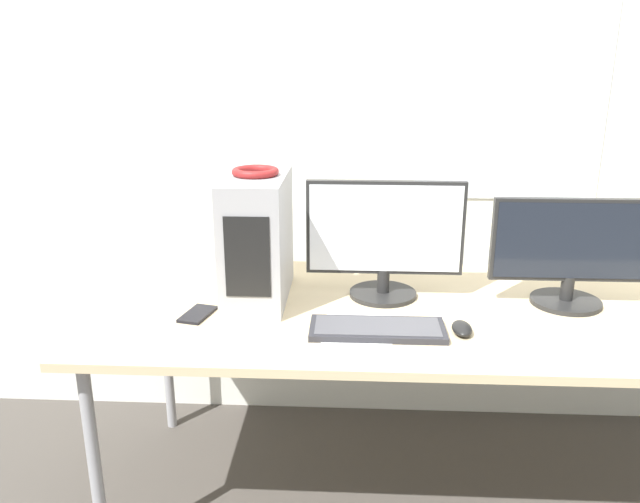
% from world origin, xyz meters
% --- Properties ---
extents(wall_back, '(8.00, 0.07, 2.70)m').
position_xyz_m(wall_back, '(0.00, 1.06, 1.35)').
color(wall_back, silver).
rests_on(wall_back, ground_plane).
extents(desk, '(2.50, 0.93, 0.75)m').
position_xyz_m(desk, '(0.00, 0.46, 0.71)').
color(desk, '#D1BA8E').
rests_on(desk, ground_plane).
extents(pc_tower, '(0.20, 0.43, 0.43)m').
position_xyz_m(pc_tower, '(-0.72, 0.53, 0.96)').
color(pc_tower, '#9E9EA3').
rests_on(pc_tower, desk).
extents(headphones, '(0.16, 0.16, 0.03)m').
position_xyz_m(headphones, '(-0.72, 0.53, 1.19)').
color(headphones, maroon).
rests_on(headphones, pc_tower).
extents(monitor_main, '(0.54, 0.24, 0.41)m').
position_xyz_m(monitor_main, '(-0.28, 0.56, 0.96)').
color(monitor_main, black).
rests_on(monitor_main, desk).
extents(monitor_right_near, '(0.54, 0.24, 0.37)m').
position_xyz_m(monitor_right_near, '(0.34, 0.52, 0.94)').
color(monitor_right_near, black).
rests_on(monitor_right_near, desk).
extents(keyboard, '(0.41, 0.17, 0.02)m').
position_xyz_m(keyboard, '(-0.31, 0.25, 0.76)').
color(keyboard, '#28282D').
rests_on(keyboard, desk).
extents(mouse, '(0.06, 0.11, 0.03)m').
position_xyz_m(mouse, '(-0.05, 0.26, 0.76)').
color(mouse, black).
rests_on(mouse, desk).
extents(cell_phone, '(0.11, 0.16, 0.01)m').
position_xyz_m(cell_phone, '(-0.89, 0.35, 0.75)').
color(cell_phone, black).
rests_on(cell_phone, desk).
extents(paper_sheet_left, '(0.22, 0.31, 0.00)m').
position_xyz_m(paper_sheet_left, '(-0.37, 0.26, 0.75)').
color(paper_sheet_left, white).
rests_on(paper_sheet_left, desk).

